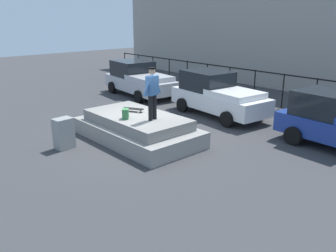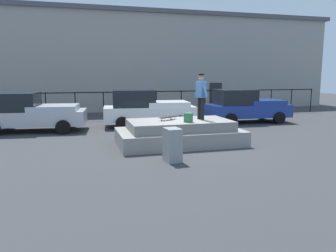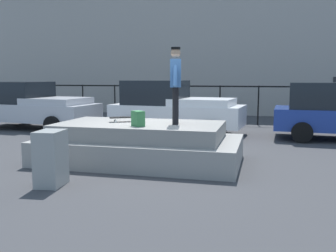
{
  "view_description": "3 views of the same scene",
  "coord_description": "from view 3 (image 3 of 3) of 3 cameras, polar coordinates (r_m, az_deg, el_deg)",
  "views": [
    {
      "loc": [
        9.55,
        -7.23,
        4.29
      ],
      "look_at": [
        0.41,
        0.94,
        0.45
      ],
      "focal_mm": 38.34,
      "sensor_mm": 36.0,
      "label": 1
    },
    {
      "loc": [
        -3.9,
        -11.73,
        2.66
      ],
      "look_at": [
        -0.43,
        0.76,
        0.6
      ],
      "focal_mm": 35.1,
      "sensor_mm": 36.0,
      "label": 2
    },
    {
      "loc": [
        2.64,
        -8.43,
        2.0
      ],
      "look_at": [
        0.19,
        1.24,
        0.71
      ],
      "focal_mm": 40.66,
      "sensor_mm": 36.0,
      "label": 3
    }
  ],
  "objects": [
    {
      "name": "ground_plane",
      "position": [
        9.05,
        -3.08,
        -5.41
      ],
      "size": [
        60.0,
        60.0,
        0.0
      ],
      "primitive_type": "plane",
      "color": "#38383A"
    },
    {
      "name": "concrete_ledge",
      "position": [
        9.02,
        -4.19,
        -2.73
      ],
      "size": [
        4.66,
        2.52,
        0.93
      ],
      "color": "gray",
      "rests_on": "ground_plane"
    },
    {
      "name": "skateboarder",
      "position": [
        8.67,
        1.15,
        6.88
      ],
      "size": [
        0.32,
        0.87,
        1.74
      ],
      "color": "black",
      "rests_on": "concrete_ledge"
    },
    {
      "name": "skateboard",
      "position": [
        9.22,
        -6.36,
        1.26
      ],
      "size": [
        0.77,
        0.54,
        0.12
      ],
      "color": "black",
      "rests_on": "concrete_ledge"
    },
    {
      "name": "backpack",
      "position": [
        8.34,
        -4.51,
        1.11
      ],
      "size": [
        0.34,
        0.34,
        0.34
      ],
      "primitive_type": "cube",
      "rotation": [
        0.0,
        0.0,
        2.4
      ],
      "color": "#33723F",
      "rests_on": "concrete_ledge"
    },
    {
      "name": "car_silver_pickup_near",
      "position": [
        15.67,
        -19.52,
        2.94
      ],
      "size": [
        4.91,
        2.59,
        1.81
      ],
      "color": "#B7B7BC",
      "rests_on": "ground_plane"
    },
    {
      "name": "car_white_pickup_mid",
      "position": [
        13.45,
        0.73,
        2.8
      ],
      "size": [
        4.77,
        2.37,
        1.87
      ],
      "color": "white",
      "rests_on": "ground_plane"
    },
    {
      "name": "utility_box",
      "position": [
        7.34,
        -17.16,
        -4.65
      ],
      "size": [
        0.49,
        0.64,
        1.03
      ],
      "primitive_type": "cube",
      "rotation": [
        0.0,
        0.0,
        0.09
      ],
      "color": "gray",
      "rests_on": "ground_plane"
    },
    {
      "name": "fence_row",
      "position": [
        16.51,
        5.03,
        4.28
      ],
      "size": [
        24.06,
        0.06,
        1.64
      ],
      "color": "black",
      "rests_on": "ground_plane"
    },
    {
      "name": "warehouse_building",
      "position": [
        23.47,
        7.89,
        11.26
      ],
      "size": [
        32.37,
        6.93,
        7.21
      ],
      "color": "gray",
      "rests_on": "ground_plane"
    }
  ]
}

